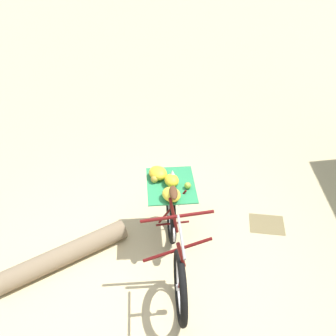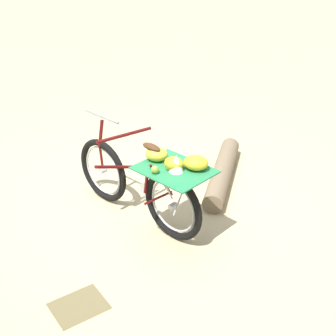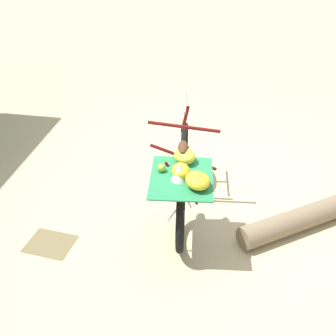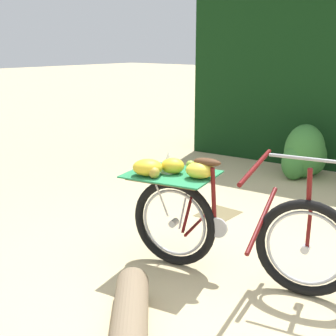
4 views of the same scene
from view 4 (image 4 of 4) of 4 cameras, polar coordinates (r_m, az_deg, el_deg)
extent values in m
plane|color=#C6B284|center=(3.63, 8.60, -14.19)|extent=(60.00, 60.00, 0.00)
cube|color=black|center=(7.24, 19.68, 12.44)|extent=(1.28, 4.13, 3.05)
torus|color=black|center=(3.44, 16.82, -9.61)|extent=(0.22, 0.73, 0.73)
torus|color=#B7B7BC|center=(3.44, 16.82, -9.61)|extent=(0.14, 0.56, 0.57)
cylinder|color=#B7B7BC|center=(3.44, 16.82, -9.61)|extent=(0.09, 0.08, 0.06)
torus|color=black|center=(3.73, 0.74, -6.87)|extent=(0.22, 0.73, 0.73)
torus|color=#B7B7BC|center=(3.73, 0.74, -6.87)|extent=(0.14, 0.56, 0.57)
cylinder|color=#B7B7BC|center=(3.73, 0.74, -6.87)|extent=(0.09, 0.08, 0.06)
cylinder|color=#590F0F|center=(3.43, 11.69, -6.27)|extent=(0.69, 0.18, 0.30)
cylinder|color=#590F0F|center=(3.33, 10.89, 0.16)|extent=(0.70, 0.18, 0.11)
cylinder|color=#590F0F|center=(3.51, 5.73, -3.68)|extent=(0.12, 0.06, 0.49)
cylinder|color=#590F0F|center=(3.65, 3.42, -7.16)|extent=(0.38, 0.10, 0.05)
cylinder|color=#590F0F|center=(3.59, 2.89, -3.92)|extent=(0.32, 0.09, 0.47)
cylinder|color=#590F0F|center=(3.38, 17.19, -7.32)|extent=(0.05, 0.04, 0.30)
cylinder|color=#590F0F|center=(3.28, 17.25, -2.46)|extent=(0.10, 0.06, 0.30)
cylinder|color=gray|center=(3.23, 17.01, 1.11)|extent=(0.13, 0.51, 0.02)
ellipsoid|color=#4C2D19|center=(3.45, 4.92, 0.75)|extent=(0.13, 0.23, 0.06)
cylinder|color=#B7B7BC|center=(3.58, 6.23, -7.44)|extent=(0.05, 0.16, 0.16)
cylinder|color=#B7B7BC|center=(3.63, 2.09, -4.35)|extent=(0.20, 0.06, 0.39)
cylinder|color=#B7B7BC|center=(3.72, -0.84, -3.85)|extent=(0.24, 0.07, 0.39)
cube|color=brown|center=(3.61, 0.47, -1.05)|extent=(0.56, 0.68, 0.02)
cube|color=#287F4C|center=(3.61, 0.47, -0.78)|extent=(0.67, 0.78, 0.01)
ellipsoid|color=gold|center=(3.54, -2.57, 0.07)|extent=(0.30, 0.31, 0.13)
ellipsoid|color=yellow|center=(3.47, 4.03, -0.27)|extent=(0.28, 0.29, 0.13)
ellipsoid|color=gold|center=(3.59, 0.60, 0.28)|extent=(0.22, 0.23, 0.12)
sphere|color=#B29333|center=(3.47, -1.75, -0.59)|extent=(0.09, 0.09, 0.09)
sphere|color=#8CAD38|center=(3.72, 2.83, 0.39)|extent=(0.07, 0.07, 0.07)
sphere|color=gold|center=(3.62, 1.04, 0.00)|extent=(0.07, 0.07, 0.07)
cone|color=white|center=(3.62, 0.05, 0.77)|extent=(0.17, 0.17, 0.17)
ellipsoid|color=#387533|center=(6.44, 16.70, 2.03)|extent=(0.59, 0.53, 0.74)
ellipsoid|color=#387533|center=(6.64, 17.69, 1.34)|extent=(0.40, 0.36, 0.51)
ellipsoid|color=#387533|center=(6.33, 15.50, 0.68)|extent=(0.37, 0.33, 0.48)
cylinder|color=#4C3823|center=(6.51, 16.51, -0.49)|extent=(0.06, 0.06, 0.15)
cube|color=olive|center=(4.97, 6.30, -5.70)|extent=(0.44, 0.36, 0.01)
camera|label=1|loc=(3.64, 66.22, 32.85)|focal=39.53mm
camera|label=2|loc=(7.48, -8.44, 24.21)|focal=52.18mm
camera|label=3|loc=(5.70, -32.61, 24.39)|focal=46.87mm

